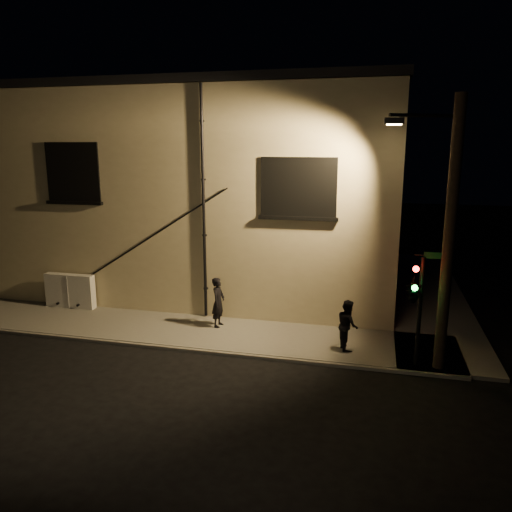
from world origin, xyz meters
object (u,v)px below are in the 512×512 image
(utility_cabinet, at_px, (70,291))
(pedestrian_b, at_px, (348,325))
(streetlamp_pole, at_px, (446,232))
(pedestrian_a, at_px, (218,302))
(traffic_signal, at_px, (414,291))

(utility_cabinet, xyz_separation_m, pedestrian_b, (10.87, -1.61, 0.13))
(utility_cabinet, height_order, streetlamp_pole, streetlamp_pole)
(streetlamp_pole, bearing_deg, utility_cabinet, 170.34)
(pedestrian_a, xyz_separation_m, streetlamp_pole, (7.12, -1.65, 3.05))
(pedestrian_b, bearing_deg, traffic_signal, -132.22)
(utility_cabinet, xyz_separation_m, streetlamp_pole, (13.45, -2.29, 3.27))
(utility_cabinet, bearing_deg, traffic_signal, -10.81)
(pedestrian_b, bearing_deg, utility_cabinet, 63.22)
(traffic_signal, bearing_deg, streetlamp_pole, 10.35)
(utility_cabinet, distance_m, streetlamp_pole, 14.03)
(utility_cabinet, xyz_separation_m, traffic_signal, (12.71, -2.43, 1.59))
(pedestrian_a, bearing_deg, streetlamp_pole, -98.62)
(utility_cabinet, relative_size, traffic_signal, 0.60)
(pedestrian_a, relative_size, streetlamp_pole, 0.23)
(utility_cabinet, height_order, traffic_signal, traffic_signal)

